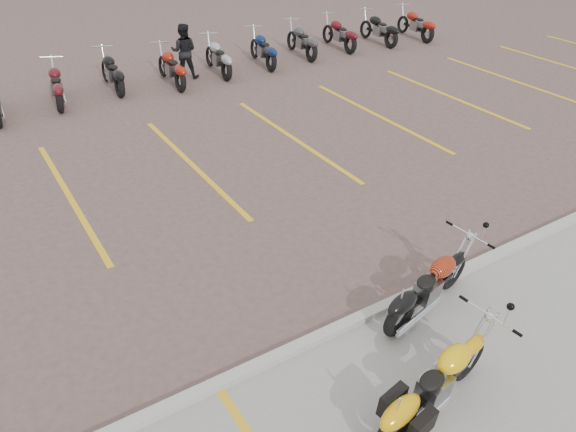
% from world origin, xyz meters
% --- Properties ---
extents(ground, '(100.00, 100.00, 0.00)m').
position_xyz_m(ground, '(0.00, 0.00, 0.00)').
color(ground, brown).
rests_on(ground, ground).
extents(curb, '(60.00, 0.18, 0.12)m').
position_xyz_m(curb, '(0.00, -2.00, 0.06)').
color(curb, '#ADAAA3').
rests_on(curb, ground).
extents(parking_stripes, '(38.00, 5.50, 0.01)m').
position_xyz_m(parking_stripes, '(0.00, 4.00, 0.00)').
color(parking_stripes, gold).
rests_on(parking_stripes, ground).
extents(yellow_cruiser, '(2.13, 0.54, 0.88)m').
position_xyz_m(yellow_cruiser, '(-0.26, -3.71, 0.44)').
color(yellow_cruiser, black).
rests_on(yellow_cruiser, ground).
extents(flame_cruiser, '(2.03, 0.58, 0.85)m').
position_xyz_m(flame_cruiser, '(0.97, -2.31, 0.42)').
color(flame_cruiser, black).
rests_on(flame_cruiser, ground).
extents(person_b, '(1.02, 0.96, 1.66)m').
position_xyz_m(person_b, '(2.31, 9.66, 0.83)').
color(person_b, black).
rests_on(person_b, ground).
extents(bg_bike_row, '(22.20, 2.03, 1.10)m').
position_xyz_m(bg_bike_row, '(0.83, 9.56, 0.55)').
color(bg_bike_row, black).
rests_on(bg_bike_row, ground).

